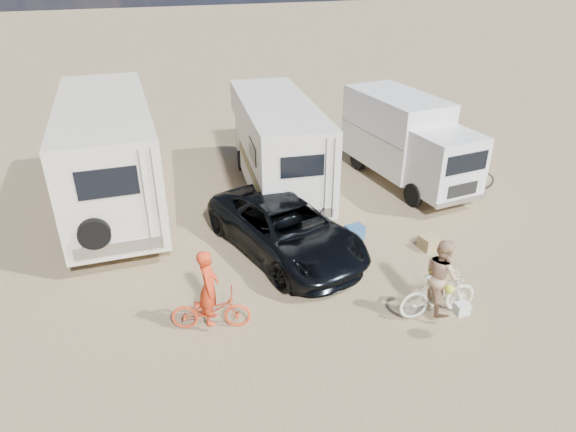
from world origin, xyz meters
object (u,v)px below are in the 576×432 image
object	(u,v)px
rv_main	(278,147)
rider_woman	(440,282)
dark_suv	(286,228)
bike_woman	(438,294)
rv_left	(110,159)
bike_parked	(467,175)
cooler	(355,232)
rider_man	(210,294)
crate	(429,243)
box_truck	(408,143)
bike_man	(211,310)

from	to	relation	value
rv_main	rider_woman	bearing A→B (deg)	-74.38
dark_suv	bike_woman	bearing A→B (deg)	-72.97
rv_left	bike_woman	world-z (taller)	rv_left
bike_parked	cooler	bearing A→B (deg)	134.41
rider_woman	dark_suv	bearing A→B (deg)	37.00
rider_man	rv_left	bearing A→B (deg)	29.99
rv_main	cooler	xyz separation A→B (m)	(0.98, -3.81, -1.27)
rider_man	crate	xyz separation A→B (m)	(6.11, 1.27, -0.67)
box_truck	dark_suv	bearing A→B (deg)	-156.30
rv_left	box_truck	xyz separation A→B (m)	(9.40, -1.02, -0.24)
rv_left	box_truck	world-z (taller)	rv_left
rv_main	cooler	size ratio (longest dim) A/B	13.12
rv_left	rider_woman	bearing A→B (deg)	-49.32
bike_parked	bike_man	bearing A→B (deg)	138.37
box_truck	bike_man	size ratio (longest dim) A/B	3.27
rv_left	dark_suv	bearing A→B (deg)	-43.79
bike_man	bike_parked	distance (m)	10.31
box_truck	dark_suv	distance (m)	6.13
bike_man	crate	world-z (taller)	bike_man
cooler	crate	world-z (taller)	cooler
rv_main	bike_parked	distance (m)	6.34
rider_woman	crate	distance (m)	2.90
bike_man	box_truck	bearing A→B (deg)	-39.92
dark_suv	cooler	bearing A→B (deg)	-14.77
rv_main	crate	distance (m)	5.73
cooler	bike_parked	bearing A→B (deg)	13.20
dark_suv	rider_woman	bearing A→B (deg)	-72.97
rv_left	bike_man	world-z (taller)	rv_left
bike_woman	bike_man	bearing A→B (deg)	80.35
crate	rider_woman	bearing A→B (deg)	-119.75
rv_main	rider_man	xyz separation A→B (m)	(-3.48, -6.20, -0.62)
rv_main	dark_suv	xyz separation A→B (m)	(-1.03, -3.83, -0.77)
rv_left	dark_suv	distance (m)	5.80
rv_left	box_truck	size ratio (longest dim) A/B	1.36
rider_man	rider_woman	bearing A→B (deg)	-88.56
rv_left	cooler	bearing A→B (deg)	-32.46
rider_man	dark_suv	bearing A→B (deg)	-30.46
bike_man	bike_parked	bearing A→B (deg)	-50.42
rider_man	box_truck	bearing A→B (deg)	-39.92
dark_suv	bike_man	size ratio (longest dim) A/B	3.02
rider_woman	bike_parked	xyz separation A→B (m)	(4.70, 5.38, -0.38)
rv_left	crate	size ratio (longest dim) A/B	16.67
bike_parked	crate	size ratio (longest dim) A/B	4.02
rv_main	bike_parked	size ratio (longest dim) A/B	3.57
cooler	bike_woman	bearing A→B (deg)	-92.93
rider_woman	cooler	distance (m)	3.64
rider_man	cooler	bearing A→B (deg)	-46.30
bike_man	rider_woman	xyz separation A→B (m)	(4.71, -1.18, 0.41)
dark_suv	bike_parked	bearing A→B (deg)	-0.76
rider_man	bike_parked	xyz separation A→B (m)	(9.41, 4.20, -0.38)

